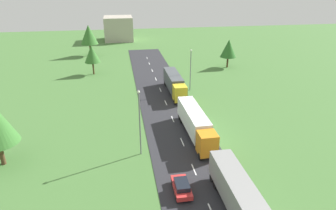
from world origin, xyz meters
name	(u,v)px	position (x,y,z in m)	size (l,w,h in m)	color
road	(195,173)	(0.00, 24.50, 0.03)	(10.00, 140.00, 0.06)	#2B2B30
lane_marking_centre	(200,185)	(0.00, 22.05, 0.07)	(0.16, 123.65, 0.01)	white
truck_lead	(241,198)	(2.54, 16.81, 2.18)	(2.56, 13.38, 3.65)	white
truck_second	(195,123)	(2.30, 33.74, 2.22)	(2.70, 13.99, 3.76)	orange
truck_third	(174,83)	(2.61, 52.39, 2.22)	(2.54, 13.26, 3.78)	yellow
car_second	(182,187)	(-2.41, 21.24, 0.81)	(1.82, 4.04, 1.42)	red
lamppost_second	(140,120)	(-6.20, 30.02, 5.08)	(0.36, 0.36, 9.18)	slate
lamppost_third	(191,68)	(6.22, 53.50, 4.85)	(0.36, 0.36, 8.74)	slate
tree_oak	(89,35)	(-16.79, 88.93, 6.41)	(5.19, 5.19, 9.29)	#513823
tree_maple	(92,54)	(-14.72, 68.82, 5.09)	(3.78, 3.78, 7.20)	#513823
tree_pine	(229,48)	(20.27, 69.40, 5.06)	(4.18, 4.18, 7.39)	#513823
distant_building	(119,28)	(-7.69, 113.21, 4.37)	(10.53, 11.50, 8.75)	#B2A899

